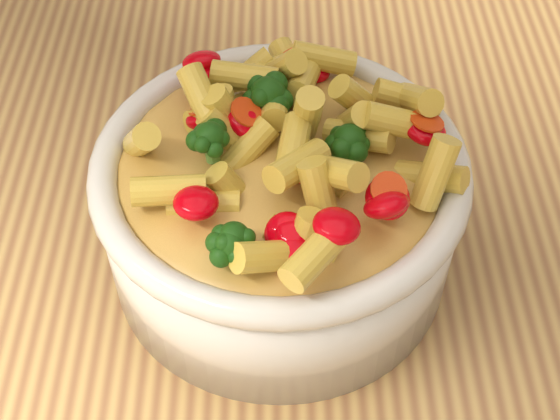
{
  "coord_description": "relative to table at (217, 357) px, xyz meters",
  "views": [
    {
      "loc": [
        0.05,
        -0.32,
        1.33
      ],
      "look_at": [
        0.05,
        0.02,
        0.95
      ],
      "focal_mm": 50.0,
      "sensor_mm": 36.0,
      "label": 1
    }
  ],
  "objects": [
    {
      "name": "table",
      "position": [
        0.0,
        0.0,
        0.0
      ],
      "size": [
        1.2,
        0.8,
        0.9
      ],
      "color": "tan",
      "rests_on": "ground"
    },
    {
      "name": "pasta_salad",
      "position": [
        0.05,
        0.02,
        0.22
      ],
      "size": [
        0.19,
        0.19,
        0.04
      ],
      "color": "gold",
      "rests_on": "serving_bowl"
    },
    {
      "name": "serving_bowl",
      "position": [
        0.05,
        0.02,
        0.15
      ],
      "size": [
        0.24,
        0.24,
        0.1
      ],
      "color": "silver",
      "rests_on": "table"
    }
  ]
}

